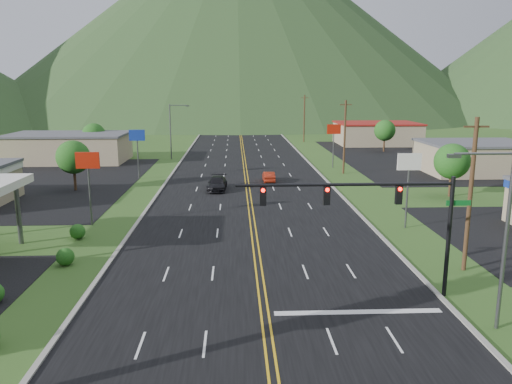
{
  "coord_description": "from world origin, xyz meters",
  "views": [
    {
      "loc": [
        -1.52,
        -12.45,
        11.87
      ],
      "look_at": [
        -0.03,
        22.11,
        4.5
      ],
      "focal_mm": 35.0,
      "sensor_mm": 36.0,
      "label": 1
    }
  ],
  "objects_px": {
    "streetlight_east": "(500,229)",
    "streetlight_west": "(172,128)",
    "traffic_signal": "(380,207)",
    "car_red_far": "(269,177)",
    "car_dark_mid": "(217,184)"
  },
  "relations": [
    {
      "from": "streetlight_east",
      "to": "streetlight_west",
      "type": "xyz_separation_m",
      "value": [
        -22.86,
        60.0,
        0.0
      ]
    },
    {
      "from": "traffic_signal",
      "to": "car_red_far",
      "type": "distance_m",
      "value": 35.76
    },
    {
      "from": "traffic_signal",
      "to": "car_dark_mid",
      "type": "xyz_separation_m",
      "value": [
        -10.06,
        30.4,
        -4.58
      ]
    },
    {
      "from": "streetlight_west",
      "to": "car_red_far",
      "type": "relative_size",
      "value": 2.29
    },
    {
      "from": "streetlight_west",
      "to": "streetlight_east",
      "type": "bearing_deg",
      "value": -69.14
    },
    {
      "from": "traffic_signal",
      "to": "streetlight_east",
      "type": "distance_m",
      "value": 6.17
    },
    {
      "from": "car_red_far",
      "to": "car_dark_mid",
      "type": "bearing_deg",
      "value": 36.65
    },
    {
      "from": "traffic_signal",
      "to": "streetlight_east",
      "type": "height_order",
      "value": "streetlight_east"
    },
    {
      "from": "streetlight_west",
      "to": "car_red_far",
      "type": "xyz_separation_m",
      "value": [
        14.43,
        -20.75,
        -4.53
      ]
    },
    {
      "from": "streetlight_east",
      "to": "streetlight_west",
      "type": "relative_size",
      "value": 1.0
    },
    {
      "from": "car_red_far",
      "to": "streetlight_east",
      "type": "bearing_deg",
      "value": 101.27
    },
    {
      "from": "car_dark_mid",
      "to": "car_red_far",
      "type": "xyz_separation_m",
      "value": [
        6.33,
        4.85,
        -0.1
      ]
    },
    {
      "from": "traffic_signal",
      "to": "streetlight_west",
      "type": "relative_size",
      "value": 1.46
    },
    {
      "from": "streetlight_east",
      "to": "streetlight_west",
      "type": "distance_m",
      "value": 64.21
    },
    {
      "from": "streetlight_west",
      "to": "traffic_signal",
      "type": "bearing_deg",
      "value": -72.03
    }
  ]
}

